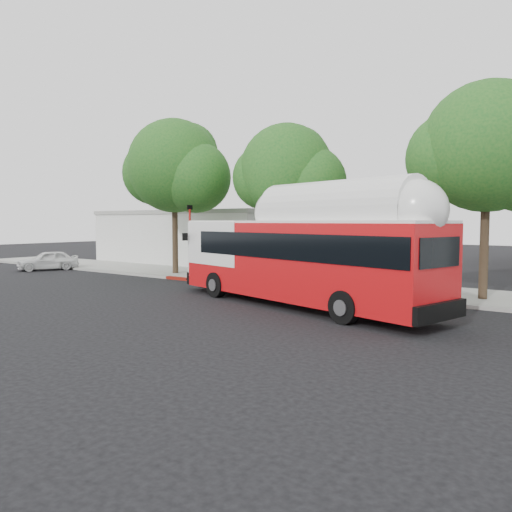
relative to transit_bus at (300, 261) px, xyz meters
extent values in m
plane|color=black|center=(-3.36, -0.29, -1.84)|extent=(120.00, 120.00, 0.00)
cube|color=gray|center=(-3.36, 6.21, -1.76)|extent=(60.00, 5.00, 0.15)
cube|color=gray|center=(-3.36, 3.61, -1.76)|extent=(60.00, 0.30, 0.15)
cube|color=maroon|center=(-6.36, 3.61, -1.76)|extent=(10.00, 0.32, 0.16)
cylinder|color=#2D2116|center=(-12.36, 5.21, 1.20)|extent=(0.36, 0.36, 6.08)
sphere|color=#17511B|center=(-12.36, 5.21, 5.00)|extent=(5.80, 5.80, 5.80)
sphere|color=#17511B|center=(-10.76, 5.41, 4.24)|extent=(4.35, 4.35, 4.35)
cylinder|color=#2D2116|center=(-4.36, 5.71, 0.88)|extent=(0.36, 0.36, 5.44)
sphere|color=#17511B|center=(-4.36, 5.71, 4.28)|extent=(5.00, 5.00, 5.00)
sphere|color=#17511B|center=(-2.98, 5.91, 3.60)|extent=(3.75, 3.75, 3.75)
cylinder|color=#2D2116|center=(5.64, 5.51, 1.04)|extent=(0.36, 0.36, 5.76)
sphere|color=#17511B|center=(5.64, 5.51, 4.64)|extent=(5.40, 5.40, 5.40)
cube|color=silver|center=(-17.36, 13.71, 0.16)|extent=(16.00, 10.00, 4.00)
cube|color=gray|center=(-17.36, 13.71, 2.26)|extent=(16.20, 10.20, 0.30)
cube|color=red|center=(-0.09, 0.02, 0.01)|extent=(12.62, 5.72, 2.98)
cube|color=black|center=(0.41, -0.11, 0.63)|extent=(11.44, 5.47, 0.98)
cube|color=white|center=(-0.09, 0.02, 1.55)|extent=(12.60, 5.65, 0.10)
cube|color=white|center=(1.90, -0.50, 1.81)|extent=(6.89, 3.66, 0.57)
cube|color=black|center=(-6.61, 1.74, -1.32)|extent=(1.27, 2.00, 0.06)
imported|color=#24229D|center=(-6.61, 1.74, -0.83)|extent=(1.04, 1.86, 0.93)
imported|color=silver|center=(-21.98, 2.32, -1.16)|extent=(4.32, 3.09, 1.37)
cylinder|color=#A91612|center=(-9.84, 3.95, 0.21)|extent=(0.12, 0.12, 4.10)
cube|color=black|center=(-9.84, 3.95, 2.37)|extent=(0.05, 0.41, 0.26)
camera|label=1|loc=(10.35, -16.92, 1.57)|focal=35.00mm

